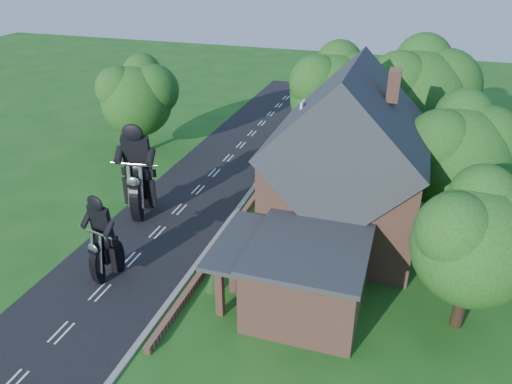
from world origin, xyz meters
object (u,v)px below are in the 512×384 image
(house, at_px, (346,169))
(motorcycle_lead, at_px, (108,265))
(motorcycle_follow, at_px, (142,202))
(annex, at_px, (305,275))
(garden_wall, at_px, (236,225))

(house, relative_size, motorcycle_lead, 6.60)
(house, relative_size, motorcycle_follow, 5.17)
(motorcycle_lead, distance_m, motorcycle_follow, 6.59)
(house, distance_m, annex, 7.30)
(annex, bearing_deg, motorcycle_follow, 155.02)
(annex, height_order, motorcycle_follow, annex)
(house, xyz_separation_m, motorcycle_lead, (-10.75, -7.72, -3.62))
(garden_wall, bearing_deg, motorcycle_lead, -124.15)
(annex, height_order, motorcycle_lead, annex)
(motorcycle_follow, bearing_deg, annex, 146.77)
(motorcycle_lead, height_order, motorcycle_follow, motorcycle_follow)
(motorcycle_follow, bearing_deg, house, 177.91)
(motorcycle_lead, bearing_deg, garden_wall, -111.08)
(garden_wall, height_order, house, house)
(garden_wall, height_order, motorcycle_follow, motorcycle_follow)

